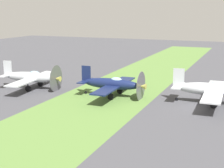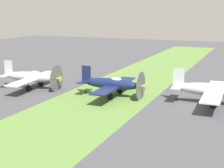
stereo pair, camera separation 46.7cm
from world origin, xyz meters
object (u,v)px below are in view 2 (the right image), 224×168
at_px(airplane_lead, 212,90).
at_px(airplane_trail, 32,77).
at_px(airplane_wingman, 113,84).
at_px(supply_crate, 208,87).

xyz_separation_m(airplane_lead, airplane_trail, (1.55, -22.50, -0.07)).
relative_size(airplane_wingman, airplane_trail, 0.98).
bearing_deg(airplane_trail, airplane_lead, 88.51).
distance_m(airplane_lead, airplane_trail, 22.55).
relative_size(airplane_trail, supply_crate, 11.61).
relative_size(airplane_lead, airplane_trail, 1.04).
bearing_deg(airplane_lead, airplane_wingman, -85.56).
height_order(airplane_wingman, supply_crate, airplane_wingman).
height_order(airplane_lead, airplane_wingman, airplane_lead).
bearing_deg(supply_crate, airplane_trail, -67.84).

